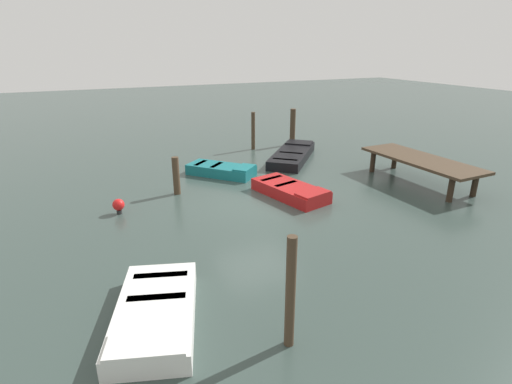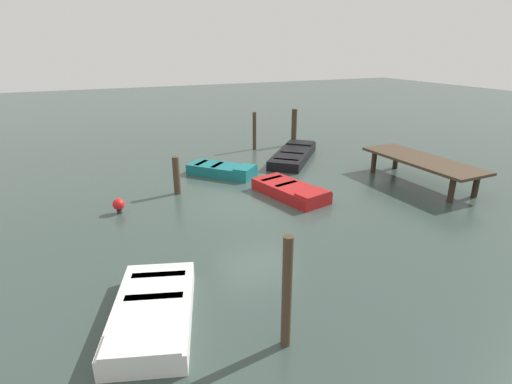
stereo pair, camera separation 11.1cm
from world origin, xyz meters
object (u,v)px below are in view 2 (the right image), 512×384
Objects in this scene: mooring_piling_far_right at (287,293)px; mooring_piling_mid_right at (294,127)px; dock_segment at (422,162)px; rowboat_white at (153,312)px; rowboat_teal at (222,170)px; mooring_piling_near_right at (254,131)px; rowboat_black at (293,155)px; mooring_piling_near_left at (177,176)px; marker_buoy at (119,205)px; rowboat_red at (290,190)px.

mooring_piling_far_right is 1.13× the size of mooring_piling_mid_right.
mooring_piling_mid_right is at bearing -171.73° from dock_segment.
rowboat_white is 1.17× the size of rowboat_teal.
mooring_piling_near_right is 0.88× the size of mooring_piling_far_right.
rowboat_black is 1.90× the size of mooring_piling_far_right.
mooring_piling_near_left is (-2.63, -8.52, -0.17)m from dock_segment.
rowboat_teal is (-7.99, 4.23, 0.00)m from rowboat_white.
marker_buoy is at bearing -164.89° from mooring_piling_far_right.
rowboat_teal is 9.83m from mooring_piling_far_right.
rowboat_red is 5.58m from marker_buoy.
dock_segment is 3.55× the size of mooring_piling_near_left.
dock_segment is 8.08m from mooring_piling_near_right.
rowboat_black is 2.16× the size of mooring_piling_near_right.
rowboat_black is at bearing 150.06° from mooring_piling_far_right.
mooring_piling_near_right is (-2.44, -0.84, 0.70)m from rowboat_black.
mooring_piling_far_right is at bearing -29.85° from mooring_piling_mid_right.
rowboat_white is at bearing -62.75° from rowboat_red.
mooring_piling_far_right is 8.17m from mooring_piling_near_left.
mooring_piling_near_right is at bearing -88.85° from mooring_piling_mid_right.
rowboat_white is 1.71× the size of mooring_piling_mid_right.
marker_buoy reaches higher than rowboat_red.
mooring_piling_mid_right is at bearing 121.31° from marker_buoy.
rowboat_black is at bearing -152.60° from dock_segment.
marker_buoy is at bearing -102.66° from rowboat_teal.
mooring_piling_mid_right is at bearing 91.15° from mooring_piling_near_right.
marker_buoy reaches higher than rowboat_teal.
dock_segment is 2.54× the size of mooring_piling_mid_right.
mooring_piling_near_right reaches higher than rowboat_black.
marker_buoy is at bearing -162.30° from rowboat_white.
dock_segment is at bearing -109.28° from rowboat_black.
mooring_piling_near_right is at bearing -155.81° from dock_segment.
marker_buoy is (5.62, -7.07, -0.63)m from mooring_piling_near_right.
mooring_piling_near_left is 8.64m from mooring_piling_mid_right.
mooring_piling_near_left is 2.75× the size of marker_buoy.
mooring_piling_near_right reaches higher than dock_segment.
mooring_piling_mid_right reaches higher than dock_segment.
mooring_piling_far_right is (5.53, -8.64, 0.21)m from dock_segment.
rowboat_white is at bearing -17.52° from mooring_piling_near_left.
rowboat_teal is 3.80m from rowboat_black.
dock_segment reaches higher than rowboat_teal.
mooring_piling_near_left reaches higher than marker_buoy.
mooring_piling_far_right reaches higher than mooring_piling_mid_right.
rowboat_teal is 2.05× the size of mooring_piling_near_left.
rowboat_white and rowboat_teal have the same top height.
rowboat_black is at bearing 156.02° from rowboat_white.
rowboat_red is 2.26× the size of mooring_piling_near_left.
marker_buoy is at bearing -64.61° from mooring_piling_near_left.
mooring_piling_mid_right is at bearing 122.88° from mooring_piling_near_left.
mooring_piling_near_right is (-11.27, 7.10, 0.70)m from rowboat_white.
mooring_piling_far_right is at bearing -0.85° from mooring_piling_near_left.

